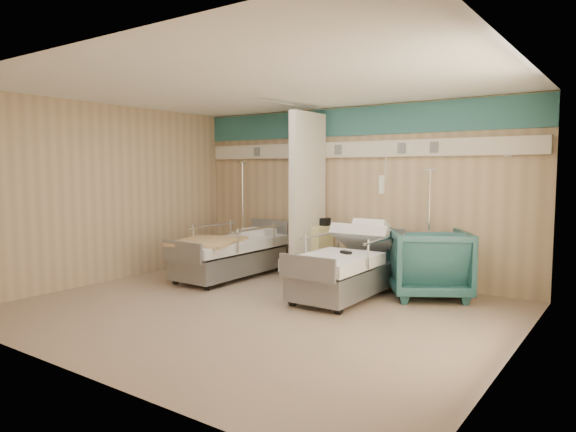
{
  "coord_description": "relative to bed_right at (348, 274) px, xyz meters",
  "views": [
    {
      "loc": [
        3.98,
        -4.99,
        1.78
      ],
      "look_at": [
        0.06,
        0.6,
        1.16
      ],
      "focal_mm": 32.0,
      "sensor_mm": 36.0,
      "label": 1
    }
  ],
  "objects": [
    {
      "name": "tan_blanket",
      "position": [
        -2.26,
        -0.46,
        0.34
      ],
      "size": [
        1.23,
        1.39,
        0.04
      ],
      "primitive_type": "cube",
      "rotation": [
        0.0,
        0.0,
        0.31
      ],
      "color": "tan",
      "rests_on": "bed_left"
    },
    {
      "name": "toiletry_bag",
      "position": [
        -1.02,
        0.99,
        0.6
      ],
      "size": [
        0.24,
        0.16,
        0.12
      ],
      "primitive_type": "cube",
      "rotation": [
        0.0,
        0.0,
        -0.08
      ],
      "color": "black",
      "rests_on": "bedside_cabinet"
    },
    {
      "name": "iv_stand_left",
      "position": [
        -2.68,
        0.9,
        0.08
      ],
      "size": [
        0.34,
        0.34,
        1.92
      ],
      "rotation": [
        0.0,
        0.0,
        0.18
      ],
      "color": "silver",
      "rests_on": "ground"
    },
    {
      "name": "waffle_blanket",
      "position": [
        0.95,
        0.58,
        0.68
      ],
      "size": [
        0.81,
        0.79,
        0.07
      ],
      "primitive_type": "cube",
      "rotation": [
        0.0,
        0.0,
        3.71
      ],
      "color": "silver",
      "rests_on": "visitor_armchair"
    },
    {
      "name": "ground",
      "position": [
        -0.6,
        -1.3,
        -0.32
      ],
      "size": [
        6.0,
        5.0,
        0.0
      ],
      "primitive_type": "cube",
      "color": "gray",
      "rests_on": "ground"
    },
    {
      "name": "bed_left",
      "position": [
        -2.2,
        0.0,
        0.0
      ],
      "size": [
        1.0,
        2.16,
        0.63
      ],
      "primitive_type": null,
      "color": "silver",
      "rests_on": "ground"
    },
    {
      "name": "bedside_cabinet",
      "position": [
        -1.15,
        0.9,
        0.11
      ],
      "size": [
        0.5,
        0.48,
        0.85
      ],
      "primitive_type": "cube",
      "color": "#EDE694",
      "rests_on": "ground"
    },
    {
      "name": "visitor_armchair",
      "position": [
        0.93,
        0.6,
        0.17
      ],
      "size": [
        1.43,
        1.44,
        0.96
      ],
      "primitive_type": "imported",
      "rotation": [
        0.0,
        0.0,
        3.7
      ],
      "color": "#1F4C4E",
      "rests_on": "ground"
    },
    {
      "name": "room_walls",
      "position": [
        -0.63,
        -1.05,
        1.55
      ],
      "size": [
        6.04,
        5.04,
        2.82
      ],
      "color": "tan",
      "rests_on": "ground"
    },
    {
      "name": "iv_stand_right",
      "position": [
        0.8,
        0.98,
        0.05
      ],
      "size": [
        0.32,
        0.32,
        1.79
      ],
      "rotation": [
        0.0,
        0.0,
        0.16
      ],
      "color": "silver",
      "rests_on": "ground"
    },
    {
      "name": "call_remote",
      "position": [
        0.05,
        -0.17,
        0.33
      ],
      "size": [
        0.19,
        0.14,
        0.04
      ],
      "primitive_type": "cube",
      "rotation": [
        0.0,
        0.0,
        -0.4
      ],
      "color": "black",
      "rests_on": "bed_right"
    },
    {
      "name": "white_cup",
      "position": [
        -1.3,
        0.94,
        0.59
      ],
      "size": [
        0.09,
        0.09,
        0.12
      ],
      "primitive_type": "cylinder",
      "rotation": [
        0.0,
        0.0,
        0.07
      ],
      "color": "white",
      "rests_on": "bedside_cabinet"
    },
    {
      "name": "bed_right",
      "position": [
        0.0,
        0.0,
        0.0
      ],
      "size": [
        1.0,
        2.16,
        0.63
      ],
      "primitive_type": null,
      "color": "silver",
      "rests_on": "ground"
    }
  ]
}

